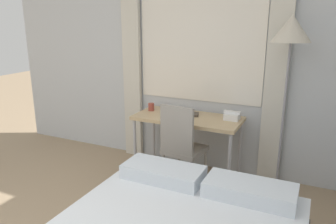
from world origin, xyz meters
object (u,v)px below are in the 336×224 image
desk_chair (182,143)px  mug (151,107)px  desk (188,122)px  telephone (232,116)px  standing_lamp (290,45)px  book (187,114)px

desk_chair → mug: desk_chair is taller
desk_chair → mug: (-0.55, 0.35, 0.26)m
desk_chair → desk: bearing=106.9°
telephone → desk: bearing=-167.7°
standing_lamp → telephone: size_ratio=10.11×
desk_chair → telephone: desk_chair is taller
book → desk_chair: bearing=-77.2°
desk_chair → mug: bearing=154.3°
desk_chair → standing_lamp: standing_lamp is taller
desk_chair → telephone: (0.43, 0.41, 0.25)m
desk_chair → book: 0.43m
standing_lamp → telephone: bearing=168.8°
desk → mug: 0.51m
book → telephone: bearing=5.7°
mug → desk: bearing=-6.2°
telephone → desk_chair: bearing=-136.9°
desk → standing_lamp: 1.37m
mug → book: bearing=0.0°
book → desk: bearing=-62.5°
desk_chair → book: bearing=109.8°
telephone → mug: 0.99m
desk_chair → telephone: bearing=50.1°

